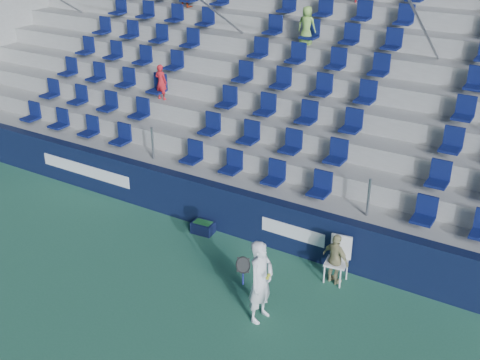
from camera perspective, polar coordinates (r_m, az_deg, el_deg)
name	(u,v)px	position (r m, az deg, el deg)	size (l,w,h in m)	color
ground	(162,302)	(12.81, -7.44, -11.37)	(70.00, 70.00, 0.00)	#2F6D51
sponsor_wall	(241,213)	(14.64, 0.05, -3.20)	(24.00, 0.32, 1.20)	#0E1634
grandstand	(329,97)	(18.23, 8.48, 7.75)	(24.00, 8.17, 6.63)	#9D9D98
tennis_player	(261,281)	(11.78, 1.97, -9.59)	(0.69, 0.67, 1.75)	silver
line_judge_chair	(339,256)	(13.22, 9.34, -7.08)	(0.53, 0.54, 1.04)	white
line_judge	(336,259)	(13.10, 9.06, -7.43)	(0.69, 0.29, 1.18)	tan
ball_bin	(203,227)	(14.97, -3.53, -4.47)	(0.56, 0.40, 0.30)	#0D1333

